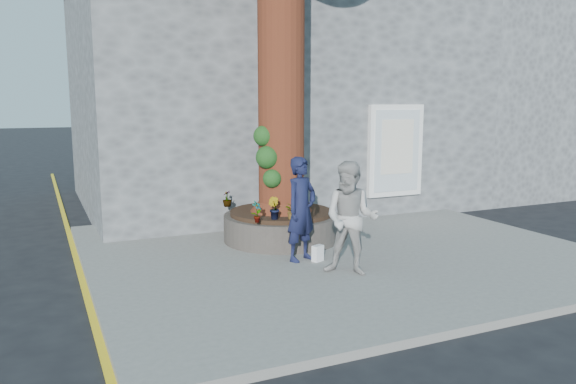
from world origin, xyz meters
name	(u,v)px	position (x,y,z in m)	size (l,w,h in m)	color
ground	(286,279)	(0.00, 0.00, 0.00)	(120.00, 120.00, 0.00)	black
pavement	(336,251)	(1.50, 1.00, 0.06)	(9.00, 8.00, 0.12)	slate
yellow_line	(84,285)	(-3.05, 1.00, 0.00)	(0.10, 30.00, 0.01)	yellow
stone_shop	(263,91)	(2.50, 7.20, 3.16)	(10.30, 8.30, 6.30)	#515356
neighbour_shop	(477,98)	(10.50, 7.20, 3.00)	(6.00, 8.00, 6.00)	#515356
planter	(281,225)	(0.80, 2.00, 0.41)	(2.30, 2.30, 0.60)	black
man	(301,209)	(0.53, 0.52, 1.03)	(0.66, 0.44, 1.82)	#121633
woman	(351,219)	(0.90, -0.53, 1.03)	(0.89, 0.69, 1.83)	#A5A19E
shopping_bag	(318,253)	(0.76, 0.33, 0.26)	(0.20, 0.12, 0.28)	white
plant_a	(257,212)	(-0.05, 1.15, 0.92)	(0.21, 0.14, 0.39)	gray
plant_b	(274,208)	(0.34, 1.29, 0.93)	(0.23, 0.22, 0.41)	gray
plant_c	(227,199)	(-0.05, 2.85, 0.89)	(0.19, 0.19, 0.34)	gray
plant_d	(293,211)	(0.66, 1.15, 0.87)	(0.27, 0.24, 0.30)	gray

